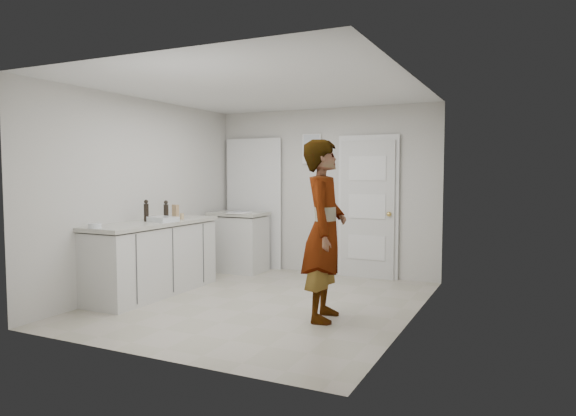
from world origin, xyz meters
The scene contains 12 objects.
ground centered at (0.00, 0.00, 0.00)m, with size 4.00×4.00×0.00m, color #A8A28D.
room_shell centered at (-0.17, 1.95, 1.02)m, with size 4.00×4.00×4.00m.
main_counter centered at (-1.45, -0.20, 0.43)m, with size 0.64×1.96×0.93m.
side_counter centered at (-1.25, 1.55, 0.43)m, with size 0.84×0.61×0.93m.
person centered at (0.91, -0.32, 0.94)m, with size 0.69×0.45×1.88m, color silver.
cake_mix_box centered at (-1.55, 0.38, 1.01)m, with size 0.11×0.05×0.17m, color #A17050.
spice_jar centered at (-1.30, 0.19, 0.96)m, with size 0.05×0.05×0.08m, color tan.
oil_cruet_a centered at (-1.47, 0.09, 1.04)m, with size 0.06×0.06×0.25m.
oil_cruet_b centered at (-1.52, -0.24, 1.06)m, with size 0.06×0.06×0.28m.
baking_dish centered at (-1.32, -0.18, 0.95)m, with size 0.41×0.33×0.06m.
egg_bowl centered at (-1.50, -1.10, 0.95)m, with size 0.14×0.14×0.05m.
papers centered at (-1.16, 1.41, 0.93)m, with size 0.27×0.35×0.01m, color white.
Camera 1 is at (2.85, -5.27, 1.54)m, focal length 32.00 mm.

